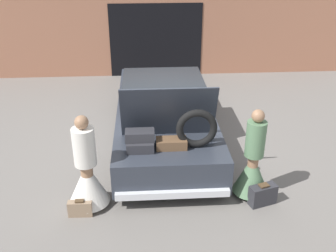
{
  "coord_description": "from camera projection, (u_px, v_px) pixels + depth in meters",
  "views": [
    {
      "loc": [
        -0.42,
        -7.64,
        4.07
      ],
      "look_at": [
        0.0,
        -1.35,
        0.94
      ],
      "focal_mm": 42.0,
      "sensor_mm": 36.0,
      "label": 1
    }
  ],
  "objects": [
    {
      "name": "person_right",
      "position": [
        253.0,
        166.0,
        6.55
      ],
      "size": [
        0.61,
        0.61,
        1.59
      ],
      "rotation": [
        0.0,
        0.0,
        1.66
      ],
      "color": "#997051",
      "rests_on": "ground_plane"
    },
    {
      "name": "suitcase_beside_left_person",
      "position": [
        80.0,
        208.0,
        6.23
      ],
      "size": [
        0.38,
        0.13,
        0.29
      ],
      "color": "#8C7259",
      "rests_on": "ground_plane"
    },
    {
      "name": "ground_plane",
      "position": [
        164.0,
        137.0,
        8.67
      ],
      "size": [
        40.0,
        40.0,
        0.0
      ],
      "primitive_type": "plane",
      "color": "slate"
    },
    {
      "name": "car",
      "position": [
        164.0,
        113.0,
        8.41
      ],
      "size": [
        1.99,
        4.99,
        1.78
      ],
      "color": "#2D333D",
      "rests_on": "ground_plane"
    },
    {
      "name": "suitcase_beside_right_person",
      "position": [
        263.0,
        195.0,
        6.48
      ],
      "size": [
        0.49,
        0.32,
        0.38
      ],
      "color": "#2D2D33",
      "rests_on": "ground_plane"
    },
    {
      "name": "person_left",
      "position": [
        87.0,
        175.0,
        6.28
      ],
      "size": [
        0.67,
        0.67,
        1.63
      ],
      "rotation": [
        0.0,
        0.0,
        -1.43
      ],
      "color": "#997051",
      "rests_on": "ground_plane"
    },
    {
      "name": "garage_wall_back",
      "position": [
        156.0,
        30.0,
        11.89
      ],
      "size": [
        12.0,
        0.14,
        2.8
      ],
      "color": "#9E664C",
      "rests_on": "ground_plane"
    }
  ]
}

